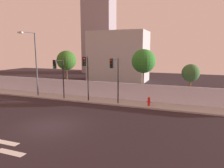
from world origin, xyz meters
TOP-DOWN VIEW (x-y plane):
  - ground_plane at (0.00, 0.00)m, footprint 80.00×80.00m
  - sidewalk at (0.00, 8.20)m, footprint 36.00×2.40m
  - perimeter_wall at (0.00, 9.49)m, footprint 36.00×0.18m
  - traffic_light_left at (-3.94, 6.84)m, footprint 0.40×1.52m
  - traffic_light_center at (-0.69, 6.97)m, footprint 0.42×1.32m
  - traffic_light_right at (2.44, 6.92)m, footprint 0.49×1.40m
  - street_lamp_curbside at (-7.64, 7.45)m, footprint 0.61×2.28m
  - fire_hydrant at (5.69, 7.69)m, footprint 0.44×0.26m
  - roadside_tree_leftmost at (-5.50, 10.80)m, footprint 2.46×2.46m
  - roadside_tree_midleft at (4.40, 10.80)m, footprint 2.63×2.63m
  - roadside_tree_midright at (9.31, 10.80)m, footprint 1.81×1.81m
  - low_building_distant at (-2.92, 23.49)m, footprint 10.02×6.00m
  - tower_on_skyline at (-12.13, 35.49)m, footprint 7.16×5.00m

SIDE VIEW (x-z plane):
  - ground_plane at x=0.00m, z-range 0.00..0.00m
  - sidewalk at x=0.00m, z-range 0.00..0.15m
  - fire_hydrant at x=5.69m, z-range 0.18..1.04m
  - perimeter_wall at x=0.00m, z-range 0.15..1.95m
  - roadside_tree_midright at x=9.31m, z-range 1.09..5.18m
  - traffic_light_left at x=-3.94m, z-range 1.16..5.49m
  - traffic_light_right at x=2.44m, z-range 1.20..5.76m
  - traffic_light_center at x=-0.69m, z-range 1.22..5.90m
  - roadside_tree_leftmost at x=-5.50m, z-range 1.47..6.90m
  - roadside_tree_midleft at x=4.40m, z-range 1.47..7.08m
  - low_building_distant at x=-2.92m, z-range 0.00..8.72m
  - street_lamp_curbside at x=-7.64m, z-range 0.82..8.14m
  - tower_on_skyline at x=-12.13m, z-range 0.00..25.21m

